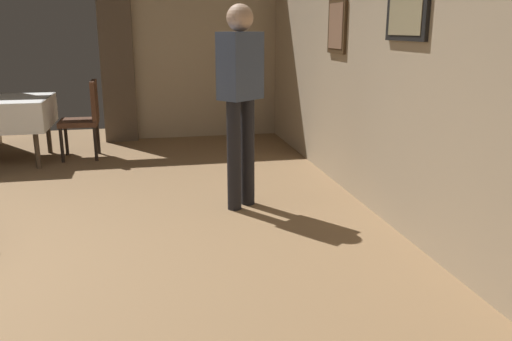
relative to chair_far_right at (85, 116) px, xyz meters
The scene contains 4 objects.
wall_right 4.21m from the chair_far_right, 49.76° to the right, with size 0.16×8.40×3.00m.
wall_back 1.55m from the chair_far_right, 117.76° to the left, with size 6.40×0.27×3.00m.
chair_far_right is the anchor object (origin of this frame).
person_diner_standing_aside 2.69m from the chair_far_right, 55.33° to the right, with size 0.42×0.40×1.72m.
Camera 1 is at (1.28, -3.38, 1.53)m, focal length 36.77 mm.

